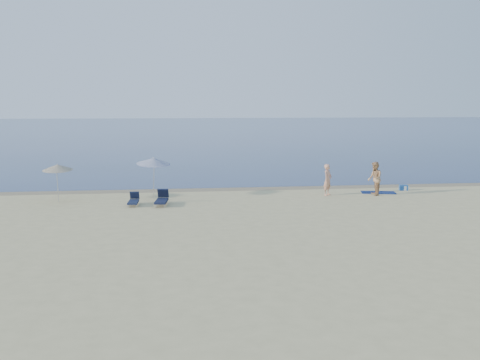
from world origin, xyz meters
name	(u,v)px	position (x,y,z in m)	size (l,w,h in m)	color
ground	(429,278)	(0.00, 0.00, 0.00)	(160.00, 160.00, 0.00)	#CFC08A
sea	(199,129)	(0.00, 100.00, 0.00)	(240.00, 160.00, 0.01)	#0B1C46
wet_sand_strip	(290,188)	(0.00, 19.40, 0.00)	(240.00, 1.60, 0.00)	#847254
person_left	(328,180)	(1.49, 16.24, 0.90)	(0.65, 0.43, 1.79)	tan
person_right	(375,179)	(4.14, 15.84, 0.96)	(0.94, 0.73, 1.93)	tan
beach_towel	(378,192)	(4.72, 16.74, 0.02)	(1.95, 1.08, 0.03)	#101E50
white_bag	(406,188)	(6.69, 17.42, 0.14)	(0.32, 0.27, 0.27)	white
blue_cooler	(403,188)	(6.58, 17.47, 0.17)	(0.47, 0.34, 0.34)	#1D4E9D
umbrella_near	(153,161)	(-8.35, 16.42, 2.08)	(2.30, 2.32, 2.41)	silver
umbrella_far	(57,167)	(-13.41, 16.03, 1.85)	(1.81, 1.83, 2.13)	silver
lounger_left	(162,200)	(-7.94, 14.22, 0.28)	(0.79, 1.82, 0.78)	black
lounger_right	(134,201)	(-9.39, 14.34, 0.24)	(0.59, 1.51, 0.66)	#161F3C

